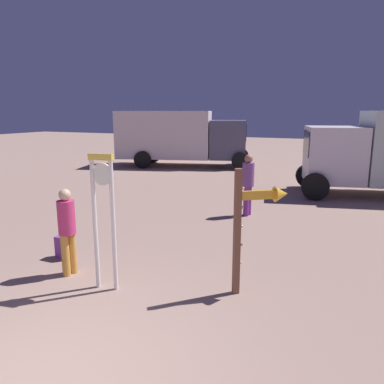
{
  "coord_description": "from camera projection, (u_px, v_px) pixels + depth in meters",
  "views": [
    {
      "loc": [
        2.91,
        -2.38,
        2.91
      ],
      "look_at": [
        -0.3,
        4.84,
        1.2
      ],
      "focal_mm": 34.98,
      "sensor_mm": 36.0,
      "label": 1
    }
  ],
  "objects": [
    {
      "name": "standing_clock",
      "position": [
        104.0,
        210.0,
        6.01
      ],
      "size": [
        0.41,
        0.15,
        2.26
      ],
      "color": "white",
      "rests_on": "ground_plane"
    },
    {
      "name": "arrow_sign",
      "position": [
        255.0,
        215.0,
        5.91
      ],
      "size": [
        0.82,
        0.65,
        2.05
      ],
      "color": "brown",
      "rests_on": "ground_plane"
    },
    {
      "name": "person_near_clock",
      "position": [
        67.0,
        227.0,
        6.65
      ],
      "size": [
        0.3,
        0.3,
        1.59
      ],
      "color": "gold",
      "rests_on": "ground_plane"
    },
    {
      "name": "backpack",
      "position": [
        65.0,
        247.0,
        7.55
      ],
      "size": [
        0.34,
        0.24,
        0.45
      ],
      "color": "purple",
      "rests_on": "ground_plane"
    },
    {
      "name": "person_distant",
      "position": [
        248.0,
        182.0,
        10.5
      ],
      "size": [
        0.33,
        0.33,
        1.74
      ],
      "color": "#7D318C",
      "rests_on": "ground_plane"
    },
    {
      "name": "box_truck_far",
      "position": [
        179.0,
        136.0,
        20.13
      ],
      "size": [
        7.43,
        4.33,
        2.94
      ],
      "color": "silver",
      "rests_on": "ground_plane"
    }
  ]
}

